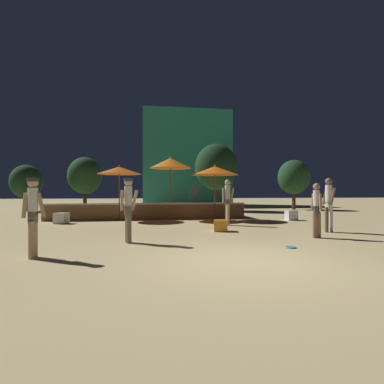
{
  "coord_description": "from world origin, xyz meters",
  "views": [
    {
      "loc": [
        -1.91,
        -5.67,
        1.37
      ],
      "look_at": [
        0.0,
        6.8,
        1.37
      ],
      "focal_mm": 28.0,
      "sensor_mm": 36.0,
      "label": 1
    }
  ],
  "objects_px": {
    "person_2": "(317,209)",
    "cube_seat_1": "(221,226)",
    "patio_umbrella_1": "(215,171)",
    "bistro_chair_1": "(193,192)",
    "background_tree_1": "(85,176)",
    "cube_seat_0": "(291,215)",
    "background_tree_0": "(26,182)",
    "person_3": "(128,206)",
    "person_4": "(329,202)",
    "cube_seat_2": "(61,218)",
    "background_tree_2": "(294,177)",
    "person_0": "(228,200)",
    "person_1": "(33,213)",
    "bistro_chair_0": "(129,192)",
    "frisbee_disc": "(291,247)",
    "patio_umbrella_0": "(119,170)",
    "background_tree_3": "(216,167)",
    "patio_umbrella_2": "(170,163)"
  },
  "relations": [
    {
      "from": "person_3",
      "to": "bistro_chair_0",
      "type": "xyz_separation_m",
      "value": [
        -0.43,
        8.37,
        0.38
      ]
    },
    {
      "from": "cube_seat_0",
      "to": "background_tree_0",
      "type": "distance_m",
      "value": 18.27
    },
    {
      "from": "person_3",
      "to": "background_tree_3",
      "type": "bearing_deg",
      "value": -39.65
    },
    {
      "from": "patio_umbrella_2",
      "to": "person_3",
      "type": "xyz_separation_m",
      "value": [
        -1.68,
        -6.64,
        -1.82
      ]
    },
    {
      "from": "bistro_chair_1",
      "to": "person_3",
      "type": "bearing_deg",
      "value": 54.67
    },
    {
      "from": "person_1",
      "to": "bistro_chair_1",
      "type": "distance_m",
      "value": 10.48
    },
    {
      "from": "cube_seat_2",
      "to": "frisbee_disc",
      "type": "xyz_separation_m",
      "value": [
        7.15,
        -6.81,
        -0.21
      ]
    },
    {
      "from": "person_0",
      "to": "person_3",
      "type": "relative_size",
      "value": 1.08
    },
    {
      "from": "person_0",
      "to": "cube_seat_2",
      "type": "bearing_deg",
      "value": -100.4
    },
    {
      "from": "person_3",
      "to": "background_tree_1",
      "type": "height_order",
      "value": "background_tree_1"
    },
    {
      "from": "cube_seat_0",
      "to": "bistro_chair_0",
      "type": "height_order",
      "value": "bistro_chair_0"
    },
    {
      "from": "person_0",
      "to": "background_tree_2",
      "type": "height_order",
      "value": "background_tree_2"
    },
    {
      "from": "person_1",
      "to": "frisbee_disc",
      "type": "bearing_deg",
      "value": 91.37
    },
    {
      "from": "bistro_chair_1",
      "to": "frisbee_disc",
      "type": "xyz_separation_m",
      "value": [
        0.99,
        -9.06,
        -1.36
      ]
    },
    {
      "from": "person_0",
      "to": "bistro_chair_0",
      "type": "xyz_separation_m",
      "value": [
        -4.23,
        4.64,
        0.31
      ]
    },
    {
      "from": "bistro_chair_0",
      "to": "background_tree_2",
      "type": "bearing_deg",
      "value": 92.69
    },
    {
      "from": "patio_umbrella_1",
      "to": "person_0",
      "type": "height_order",
      "value": "patio_umbrella_1"
    },
    {
      "from": "cube_seat_1",
      "to": "background_tree_3",
      "type": "height_order",
      "value": "background_tree_3"
    },
    {
      "from": "person_3",
      "to": "cube_seat_2",
      "type": "bearing_deg",
      "value": 13.29
    },
    {
      "from": "patio_umbrella_1",
      "to": "bistro_chair_1",
      "type": "bearing_deg",
      "value": 118.77
    },
    {
      "from": "cube_seat_2",
      "to": "person_0",
      "type": "relative_size",
      "value": 0.33
    },
    {
      "from": "person_3",
      "to": "person_4",
      "type": "relative_size",
      "value": 0.95
    },
    {
      "from": "patio_umbrella_1",
      "to": "cube_seat_2",
      "type": "distance_m",
      "value": 7.37
    },
    {
      "from": "frisbee_disc",
      "to": "background_tree_3",
      "type": "height_order",
      "value": "background_tree_3"
    },
    {
      "from": "person_2",
      "to": "cube_seat_1",
      "type": "bearing_deg",
      "value": -49.3
    },
    {
      "from": "cube_seat_0",
      "to": "background_tree_2",
      "type": "bearing_deg",
      "value": 61.74
    },
    {
      "from": "patio_umbrella_2",
      "to": "person_0",
      "type": "height_order",
      "value": "patio_umbrella_2"
    },
    {
      "from": "cube_seat_1",
      "to": "bistro_chair_1",
      "type": "xyz_separation_m",
      "value": [
        -0.06,
        5.75,
        1.18
      ]
    },
    {
      "from": "person_1",
      "to": "background_tree_1",
      "type": "height_order",
      "value": "background_tree_1"
    },
    {
      "from": "patio_umbrella_0",
      "to": "cube_seat_1",
      "type": "height_order",
      "value": "patio_umbrella_0"
    },
    {
      "from": "cube_seat_0",
      "to": "bistro_chair_1",
      "type": "relative_size",
      "value": 0.53
    },
    {
      "from": "frisbee_disc",
      "to": "background_tree_1",
      "type": "bearing_deg",
      "value": 115.54
    },
    {
      "from": "patio_umbrella_1",
      "to": "cube_seat_2",
      "type": "height_order",
      "value": "patio_umbrella_1"
    },
    {
      "from": "patio_umbrella_1",
      "to": "cube_seat_1",
      "type": "distance_m",
      "value": 4.83
    },
    {
      "from": "person_2",
      "to": "person_4",
      "type": "xyz_separation_m",
      "value": [
        1.13,
        1.12,
        0.16
      ]
    },
    {
      "from": "person_3",
      "to": "bistro_chair_0",
      "type": "height_order",
      "value": "person_3"
    },
    {
      "from": "background_tree_0",
      "to": "background_tree_1",
      "type": "bearing_deg",
      "value": 12.3
    },
    {
      "from": "patio_umbrella_2",
      "to": "background_tree_3",
      "type": "relative_size",
      "value": 0.64
    },
    {
      "from": "cube_seat_0",
      "to": "background_tree_3",
      "type": "distance_m",
      "value": 8.56
    },
    {
      "from": "cube_seat_2",
      "to": "background_tree_1",
      "type": "bearing_deg",
      "value": 95.63
    },
    {
      "from": "cube_seat_2",
      "to": "background_tree_2",
      "type": "height_order",
      "value": "background_tree_2"
    },
    {
      "from": "background_tree_0",
      "to": "background_tree_3",
      "type": "bearing_deg",
      "value": -6.95
    },
    {
      "from": "bistro_chair_0",
      "to": "background_tree_1",
      "type": "height_order",
      "value": "background_tree_1"
    },
    {
      "from": "cube_seat_1",
      "to": "person_3",
      "type": "relative_size",
      "value": 0.31
    },
    {
      "from": "background_tree_1",
      "to": "cube_seat_0",
      "type": "bearing_deg",
      "value": -41.51
    },
    {
      "from": "frisbee_disc",
      "to": "background_tree_2",
      "type": "bearing_deg",
      "value": 62.21
    },
    {
      "from": "person_1",
      "to": "background_tree_2",
      "type": "distance_m",
      "value": 20.59
    },
    {
      "from": "person_0",
      "to": "background_tree_2",
      "type": "xyz_separation_m",
      "value": [
        8.09,
        9.91,
        1.47
      ]
    },
    {
      "from": "person_1",
      "to": "background_tree_2",
      "type": "height_order",
      "value": "background_tree_2"
    },
    {
      "from": "cube_seat_1",
      "to": "patio_umbrella_0",
      "type": "bearing_deg",
      "value": 129.84
    }
  ]
}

